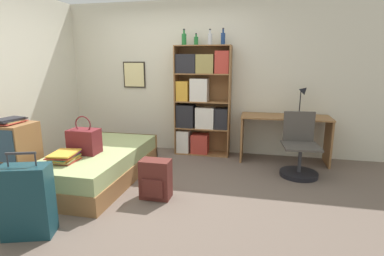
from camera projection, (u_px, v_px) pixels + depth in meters
The scene contains 18 objects.
ground_plane at pixel (142, 184), 3.99m from camera, with size 14.00×14.00×0.00m, color #66564C.
wall_back at pixel (175, 78), 5.32m from camera, with size 10.00×0.09×2.60m.
wall_left at pixel (4, 83), 4.13m from camera, with size 0.06×10.00×2.60m.
bed at pixel (100, 165), 4.10m from camera, with size 1.00×1.92×0.43m.
handbag at pixel (84, 141), 3.84m from camera, with size 0.37×0.25×0.49m.
book_stack_on_bed at pixel (64, 157), 3.55m from camera, with size 0.35×0.40×0.11m.
suitcase at pixel (27, 201), 2.74m from camera, with size 0.49×0.36×0.81m.
dresser at pixel (13, 157), 3.74m from camera, with size 0.54×0.46×0.85m.
magazine_pile_on_dresser at pixel (9, 121), 3.63m from camera, with size 0.26×0.37×0.06m.
bookcase at pixel (200, 102), 5.09m from camera, with size 0.93×0.31×1.85m.
bottle_green at pixel (184, 39), 4.92m from camera, with size 0.08×0.08×0.26m.
bottle_brown at pixel (196, 41), 4.94m from camera, with size 0.07×0.07×0.19m.
bottle_clear at pixel (210, 39), 4.82m from camera, with size 0.07×0.07×0.25m.
bottle_blue at pixel (223, 38), 4.81m from camera, with size 0.07×0.07×0.26m.
desk at pixel (285, 129), 4.78m from camera, with size 1.37×0.54×0.75m.
desk_lamp at pixel (303, 95), 4.69m from camera, with size 0.20×0.15×0.49m.
desk_chair at pixel (299, 156), 4.25m from camera, with size 0.53×0.53×0.89m.
backpack at pixel (156, 179), 3.53m from camera, with size 0.35×0.24×0.47m.
Camera 1 is at (1.46, -3.50, 1.60)m, focal length 28.00 mm.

